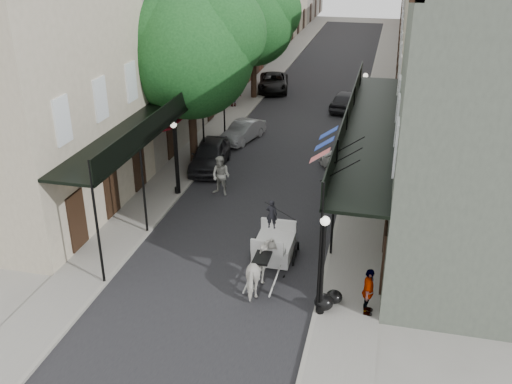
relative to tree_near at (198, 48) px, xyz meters
The scene contains 24 objects.
ground 12.78m from the tree_near, 67.59° to the right, with size 140.00×140.00×0.00m, color gray.
road 12.50m from the tree_near, 66.86° to the left, with size 8.00×90.00×0.01m, color black.
sidewalk_left 11.77m from the tree_near, 94.67° to the left, with size 2.20×90.00×0.12m, color gray.
sidewalk_right 14.91m from the tree_near, 46.88° to the left, with size 2.20×90.00×0.12m, color gray.
building_row_left 20.34m from the tree_near, 102.52° to the left, with size 5.00×80.00×10.50m, color #BBAE96.
building_row_right 23.63m from the tree_near, 57.15° to the left, with size 5.00×80.00×10.50m, color gray.
gallery_left 4.06m from the tree_near, 100.49° to the right, with size 2.20×18.05×4.88m.
gallery_right 9.84m from the tree_near, 19.59° to the right, with size 2.20×18.05×4.88m.
tree_near is the anchor object (origin of this frame).
tree_far 14.02m from the tree_near, 90.19° to the left, with size 6.45×6.00×8.61m.
lamppost_right_near 15.39m from the tree_near, 55.73° to the right, with size 0.32×0.32×3.71m.
lamppost_left 6.10m from the tree_near, 88.66° to the right, with size 0.32×0.32×3.71m.
lamppost_right_far 12.24m from the tree_near, 43.31° to the left, with size 0.32×0.32×3.71m.
horse 13.88m from the tree_near, 61.78° to the right, with size 0.93×2.04×1.73m, color silver.
carriage 11.69m from the tree_near, 54.80° to the right, with size 1.81×2.55×2.89m.
pedestrian_walking 6.92m from the tree_near, 58.70° to the right, with size 0.98×0.76×2.02m, color #ACACA2.
pedestrian_sidewalk_left 12.38m from the tree_near, 96.65° to the left, with size 1.28×0.74×1.98m, color gray.
pedestrian_sidewalk_right 16.35m from the tree_near, 50.24° to the right, with size 1.02×0.42×1.74m, color gray.
car_left_near 5.76m from the tree_near, 34.38° to the right, with size 1.82×4.53×1.54m, color black.
car_left_mid 7.37m from the tree_near, 73.85° to the left, with size 1.31×3.75×1.24m, color gray.
car_left_far 17.44m from the tree_near, 87.92° to the left, with size 2.31×5.01×1.39m, color black.
car_right_near 9.73m from the tree_near, ahead, with size 1.69×4.15×1.20m, color silver.
car_right_far 15.30m from the tree_near, 61.14° to the left, with size 1.69×4.20×1.43m, color black.
trash_bags 15.77m from the tree_near, 54.16° to the right, with size 0.93×1.08×0.57m.
Camera 1 is at (5.71, -18.08, 12.15)m, focal length 40.00 mm.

